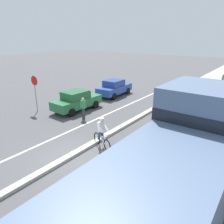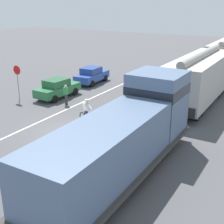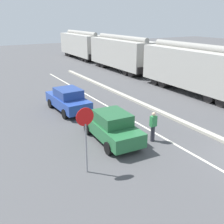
{
  "view_description": "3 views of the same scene",
  "coord_description": "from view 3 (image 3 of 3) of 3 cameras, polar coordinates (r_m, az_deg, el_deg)",
  "views": [
    {
      "loc": [
        7.41,
        -6.5,
        5.84
      ],
      "look_at": [
        0.04,
        3.48,
        1.45
      ],
      "focal_mm": 35.0,
      "sensor_mm": 36.0,
      "label": 1
    },
    {
      "loc": [
        12.03,
        -14.24,
        7.9
      ],
      "look_at": [
        3.24,
        0.64,
        1.67
      ],
      "focal_mm": 50.0,
      "sensor_mm": 36.0,
      "label": 2
    },
    {
      "loc": [
        -11.36,
        -5.42,
        6.2
      ],
      "look_at": [
        -4.0,
        7.13,
        0.9
      ],
      "focal_mm": 42.0,
      "sensor_mm": 36.0,
      "label": 3
    }
  ],
  "objects": [
    {
      "name": "median_curb",
      "position": [
        17.23,
        13.49,
        -1.37
      ],
      "size": [
        0.36,
        36.0,
        0.16
      ],
      "primitive_type": "cube",
      "color": "#B2AD9E",
      "rests_on": "ground"
    },
    {
      "name": "lane_stripe",
      "position": [
        15.79,
        7.1,
        -3.27
      ],
      "size": [
        0.14,
        36.0,
        0.01
      ],
      "primitive_type": "cube",
      "color": "silver",
      "rests_on": "ground"
    },
    {
      "name": "hopper_car_lead",
      "position": [
        23.39,
        17.55,
        8.93
      ],
      "size": [
        2.9,
        10.6,
        4.18
      ],
      "color": "#A9A79F",
      "rests_on": "ground"
    },
    {
      "name": "hopper_car_middle",
      "position": [
        32.23,
        2.0,
        12.64
      ],
      "size": [
        2.9,
        10.6,
        4.18
      ],
      "color": "#A9A79F",
      "rests_on": "ground"
    },
    {
      "name": "hopper_car_trailing",
      "position": [
        42.42,
        -6.67,
        14.3
      ],
      "size": [
        2.9,
        10.6,
        4.18
      ],
      "color": "#AEACA4",
      "rests_on": "ground"
    },
    {
      "name": "parked_car_green",
      "position": [
        13.72,
        -0.14,
        -3.11
      ],
      "size": [
        1.99,
        4.28,
        1.62
      ],
      "color": "#286B3D",
      "rests_on": "ground"
    },
    {
      "name": "parked_car_blue",
      "position": [
        18.36,
        -9.57,
        2.67
      ],
      "size": [
        1.97,
        4.27,
        1.62
      ],
      "color": "#28479E",
      "rests_on": "ground"
    },
    {
      "name": "stop_sign",
      "position": [
        10.52,
        -5.81,
        -3.49
      ],
      "size": [
        0.76,
        0.08,
        2.88
      ],
      "color": "gray",
      "rests_on": "ground"
    },
    {
      "name": "pedestrian_by_cars",
      "position": [
        13.8,
        8.93,
        -3.07
      ],
      "size": [
        0.34,
        0.22,
        1.62
      ],
      "color": "#33333D",
      "rests_on": "ground"
    }
  ]
}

